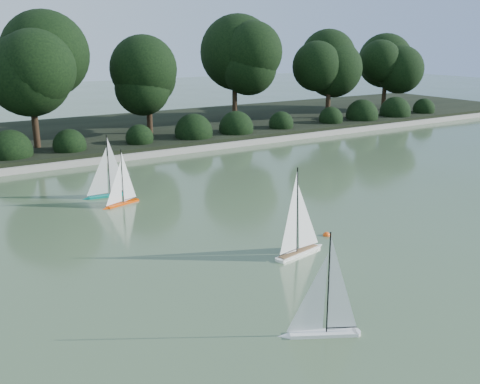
{
  "coord_description": "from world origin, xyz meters",
  "views": [
    {
      "loc": [
        -6.38,
        -6.43,
        3.6
      ],
      "look_at": [
        -1.05,
        2.06,
        0.7
      ],
      "focal_mm": 40.0,
      "sensor_mm": 36.0,
      "label": 1
    }
  ],
  "objects_px": {
    "sailboat_white_a": "(317,319)",
    "sailboat_white_b": "(302,239)",
    "sailboat_teal": "(104,187)",
    "sailboat_orange": "(119,196)",
    "race_buoy": "(326,235)"
  },
  "relations": [
    {
      "from": "sailboat_white_a",
      "to": "sailboat_white_b",
      "type": "height_order",
      "value": "sailboat_white_b"
    },
    {
      "from": "sailboat_white_a",
      "to": "sailboat_white_b",
      "type": "distance_m",
      "value": 2.7
    },
    {
      "from": "sailboat_white_a",
      "to": "sailboat_white_b",
      "type": "relative_size",
      "value": 0.89
    },
    {
      "from": "sailboat_teal",
      "to": "sailboat_white_b",
      "type": "bearing_deg",
      "value": -70.64
    },
    {
      "from": "sailboat_white_b",
      "to": "sailboat_orange",
      "type": "bearing_deg",
      "value": 111.85
    },
    {
      "from": "sailboat_orange",
      "to": "sailboat_teal",
      "type": "relative_size",
      "value": 0.86
    },
    {
      "from": "sailboat_orange",
      "to": "race_buoy",
      "type": "relative_size",
      "value": 9.63
    },
    {
      "from": "sailboat_white_b",
      "to": "sailboat_orange",
      "type": "xyz_separation_m",
      "value": [
        -1.74,
        4.33,
        -0.04
      ]
    },
    {
      "from": "sailboat_white_a",
      "to": "sailboat_teal",
      "type": "relative_size",
      "value": 0.93
    },
    {
      "from": "sailboat_white_b",
      "to": "race_buoy",
      "type": "bearing_deg",
      "value": 23.99
    },
    {
      "from": "race_buoy",
      "to": "sailboat_orange",
      "type": "bearing_deg",
      "value": 124.04
    },
    {
      "from": "sailboat_orange",
      "to": "sailboat_teal",
      "type": "distance_m",
      "value": 0.81
    },
    {
      "from": "sailboat_orange",
      "to": "race_buoy",
      "type": "distance_m",
      "value": 4.74
    },
    {
      "from": "sailboat_teal",
      "to": "race_buoy",
      "type": "height_order",
      "value": "sailboat_teal"
    },
    {
      "from": "sailboat_white_a",
      "to": "race_buoy",
      "type": "distance_m",
      "value": 3.6
    }
  ]
}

